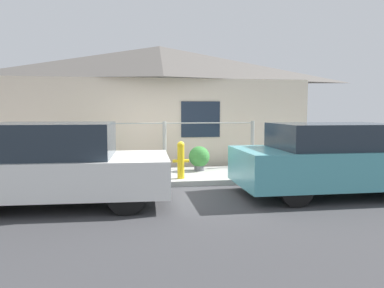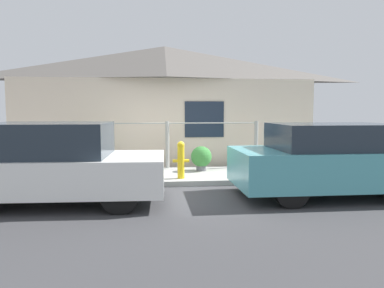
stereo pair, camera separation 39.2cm
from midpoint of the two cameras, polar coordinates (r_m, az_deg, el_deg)
ground_plane at (r=8.10m, az=-1.77°, el=-6.58°), size 60.00×60.00×0.00m
sidewalk at (r=9.10m, az=-2.27°, el=-4.89°), size 24.00×2.05×0.12m
house at (r=11.43m, az=-3.16°, el=11.18°), size 8.89×2.23×3.56m
fence at (r=9.86m, az=-2.64°, el=0.23°), size 4.90×0.10×1.24m
car_left at (r=6.98m, az=-18.43°, el=-2.88°), size 3.76×1.92×1.43m
car_right at (r=7.78m, az=22.77°, el=-2.27°), size 4.07×1.78×1.40m
fire_hydrant at (r=8.39m, az=-0.36°, el=-2.31°), size 0.37×0.17×0.84m
potted_plant_near_hydrant at (r=9.46m, az=2.61°, el=-2.05°), size 0.53×0.53×0.62m
potted_plant_by_fence at (r=9.71m, az=-13.83°, el=-1.65°), size 0.58×0.58×0.71m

